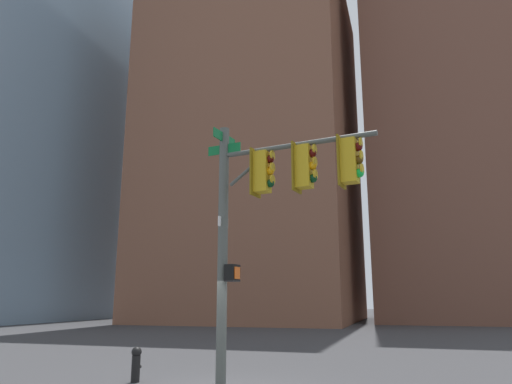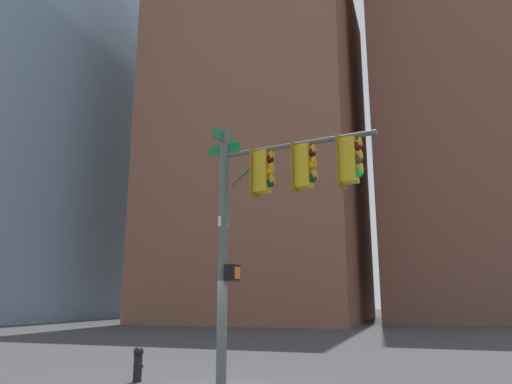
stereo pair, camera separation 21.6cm
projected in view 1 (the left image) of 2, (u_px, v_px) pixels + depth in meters
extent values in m
cylinder|color=#4C514C|center=(223.00, 253.00, 11.48)|extent=(0.24, 0.24, 6.34)
cylinder|color=#4C514C|center=(295.00, 145.00, 11.19)|extent=(0.71, 3.83, 0.12)
cylinder|color=#4C514C|center=(248.00, 170.00, 11.62)|extent=(0.24, 1.04, 0.75)
cube|color=#0F6B33|center=(224.00, 138.00, 12.12)|extent=(1.05, 0.19, 0.24)
cube|color=#0F6B33|center=(224.00, 149.00, 12.06)|extent=(0.17, 0.92, 0.24)
cube|color=white|center=(223.00, 222.00, 11.64)|extent=(0.45, 0.10, 0.24)
cube|color=gold|center=(262.00, 172.00, 11.43)|extent=(0.39, 0.39, 1.00)
cube|color=#775E0F|center=(255.00, 173.00, 11.51)|extent=(0.54, 0.12, 1.16)
sphere|color=#470A07|center=(270.00, 159.00, 11.41)|extent=(0.20, 0.20, 0.20)
cylinder|color=gold|center=(272.00, 155.00, 11.40)|extent=(0.23, 0.07, 0.23)
sphere|color=#F29E0C|center=(270.00, 171.00, 11.34)|extent=(0.20, 0.20, 0.20)
cylinder|color=gold|center=(273.00, 167.00, 11.34)|extent=(0.23, 0.07, 0.23)
sphere|color=#0A3819|center=(270.00, 183.00, 11.28)|extent=(0.20, 0.20, 0.20)
cylinder|color=gold|center=(273.00, 179.00, 11.27)|extent=(0.23, 0.07, 0.23)
cube|color=gold|center=(304.00, 167.00, 10.97)|extent=(0.39, 0.39, 1.00)
cube|color=#775E0F|center=(296.00, 168.00, 11.05)|extent=(0.54, 0.12, 1.16)
sphere|color=#470A07|center=(312.00, 153.00, 10.95)|extent=(0.20, 0.20, 0.20)
cylinder|color=gold|center=(315.00, 149.00, 10.94)|extent=(0.23, 0.07, 0.23)
sphere|color=#F29E0C|center=(312.00, 166.00, 10.88)|extent=(0.20, 0.20, 0.20)
cylinder|color=gold|center=(315.00, 162.00, 10.88)|extent=(0.23, 0.07, 0.23)
sphere|color=#0A3819|center=(313.00, 178.00, 10.82)|extent=(0.20, 0.20, 0.20)
cylinder|color=gold|center=(315.00, 174.00, 10.81)|extent=(0.23, 0.07, 0.23)
cube|color=gold|center=(350.00, 161.00, 10.51)|extent=(0.39, 0.39, 1.00)
cube|color=#775E0F|center=(341.00, 162.00, 10.59)|extent=(0.54, 0.12, 1.16)
sphere|color=#470A07|center=(358.00, 147.00, 10.49)|extent=(0.20, 0.20, 0.20)
cylinder|color=gold|center=(361.00, 143.00, 10.48)|extent=(0.23, 0.07, 0.23)
sphere|color=#4C330A|center=(359.00, 160.00, 10.42)|extent=(0.20, 0.20, 0.20)
cylinder|color=gold|center=(361.00, 156.00, 10.41)|extent=(0.23, 0.07, 0.23)
sphere|color=green|center=(359.00, 173.00, 10.36)|extent=(0.20, 0.20, 0.20)
cylinder|color=gold|center=(362.00, 169.00, 10.35)|extent=(0.23, 0.07, 0.23)
cube|color=black|center=(232.00, 273.00, 11.25)|extent=(0.39, 0.30, 0.40)
cube|color=#EA5914|center=(237.00, 273.00, 11.19)|extent=(0.25, 0.06, 0.28)
cylinder|color=black|center=(136.00, 369.00, 12.20)|extent=(0.22, 0.22, 0.65)
sphere|color=black|center=(137.00, 352.00, 12.29)|extent=(0.26, 0.26, 0.26)
cylinder|color=black|center=(139.00, 367.00, 12.35)|extent=(0.10, 0.09, 0.09)
cube|color=brown|center=(260.00, 146.00, 51.43)|extent=(22.71, 19.07, 36.61)
cube|color=brown|center=(437.00, 112.00, 51.92)|extent=(20.58, 14.34, 44.14)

